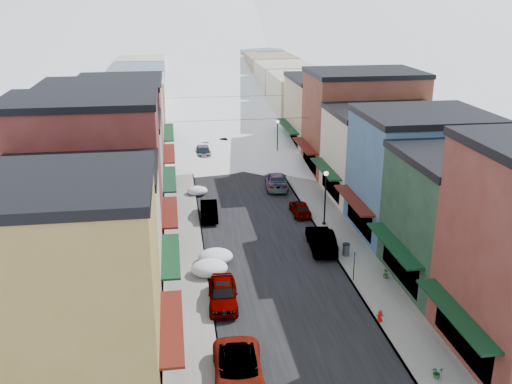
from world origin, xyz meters
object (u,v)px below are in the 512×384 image
object	(u,v)px
car_green_sedan	(321,240)
trash_can	(346,249)
fire_hydrant	(380,316)
car_dark_hatch	(209,211)
car_silver_sedan	(223,294)
streetlamp_near	(325,191)
car_white_suv	(239,371)

from	to	relation	value
car_green_sedan	trash_can	distance (m)	2.30
trash_can	car_green_sedan	bearing A→B (deg)	133.62
fire_hydrant	car_dark_hatch	bearing A→B (deg)	115.98
car_silver_sedan	streetlamp_near	world-z (taller)	streetlamp_near
fire_hydrant	car_green_sedan	bearing A→B (deg)	94.64
car_white_suv	car_green_sedan	size ratio (longest dim) A/B	1.09
car_white_suv	car_silver_sedan	world-z (taller)	car_silver_sedan
car_white_suv	trash_can	world-z (taller)	car_white_suv
car_dark_hatch	trash_can	bearing A→B (deg)	-42.03
car_silver_sedan	fire_hydrant	size ratio (longest dim) A/B	6.33
car_dark_hatch	car_green_sedan	size ratio (longest dim) A/B	0.84
car_white_suv	car_silver_sedan	xyz separation A→B (m)	(-0.06, 8.21, 0.02)
car_green_sedan	trash_can	xyz separation A→B (m)	(1.58, -1.66, -0.21)
car_silver_sedan	streetlamp_near	size ratio (longest dim) A/B	0.97
car_silver_sedan	fire_hydrant	xyz separation A→B (m)	(9.50, -3.69, -0.32)
fire_hydrant	streetlamp_near	world-z (taller)	streetlamp_near
car_white_suv	trash_can	size ratio (longest dim) A/B	5.82
car_dark_hatch	fire_hydrant	bearing A→B (deg)	-61.88
car_green_sedan	fire_hydrant	distance (m)	11.14
car_dark_hatch	streetlamp_near	xyz separation A→B (m)	(9.98, -3.29, 2.52)
streetlamp_near	trash_can	bearing A→B (deg)	-89.66
car_dark_hatch	streetlamp_near	bearing A→B (deg)	-16.09
car_white_suv	fire_hydrant	distance (m)	10.46
car_white_suv	car_green_sedan	world-z (taller)	car_green_sedan
streetlamp_near	car_dark_hatch	bearing A→B (deg)	161.78
car_white_suv	car_silver_sedan	distance (m)	8.21
car_silver_sedan	streetlamp_near	bearing A→B (deg)	53.96
car_silver_sedan	trash_can	size ratio (longest dim) A/B	4.87
car_dark_hatch	car_silver_sedan	bearing A→B (deg)	-88.44
car_silver_sedan	car_dark_hatch	world-z (taller)	car_silver_sedan
car_silver_sedan	car_dark_hatch	bearing A→B (deg)	93.11
fire_hydrant	car_silver_sedan	bearing A→B (deg)	158.77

